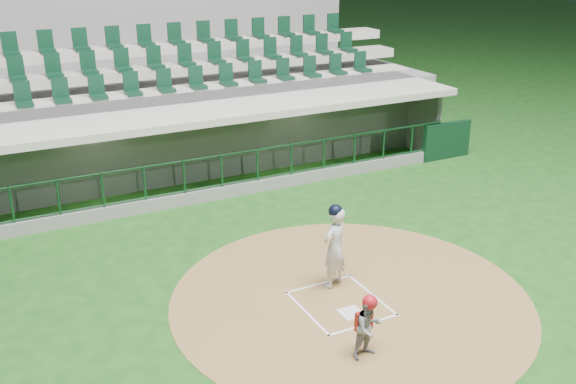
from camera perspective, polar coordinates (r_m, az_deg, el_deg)
name	(u,v)px	position (r m, az deg, el deg)	size (l,w,h in m)	color
ground	(332,297)	(13.08, 3.96, -9.30)	(120.00, 120.00, 0.00)	#174714
dirt_circle	(350,298)	(13.07, 5.56, -9.35)	(7.20, 7.20, 0.01)	brown
home_plate	(351,313)	(12.56, 5.62, -10.65)	(0.43, 0.43, 0.02)	silver
batter_box_chalk	(340,303)	(12.85, 4.66, -9.84)	(1.55, 1.80, 0.01)	white
dugout_structure	(197,147)	(19.22, -8.06, 3.96)	(16.40, 3.70, 3.00)	slate
seating_deck	(166,109)	(21.95, -10.76, 7.26)	(17.00, 6.72, 5.15)	gray
batter	(334,246)	(13.05, 4.14, -4.79)	(0.91, 0.96, 1.81)	silver
catcher	(368,326)	(11.17, 7.16, -11.73)	(0.58, 0.47, 1.18)	gray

